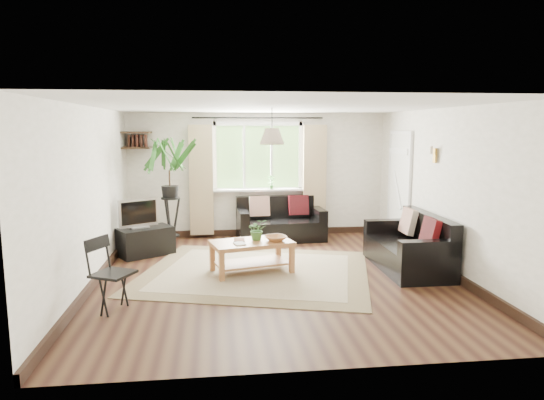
{
  "coord_description": "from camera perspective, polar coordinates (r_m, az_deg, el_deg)",
  "views": [
    {
      "loc": [
        -0.83,
        -6.66,
        2.11
      ],
      "look_at": [
        0.0,
        0.4,
        1.05
      ],
      "focal_mm": 32.0,
      "sensor_mm": 36.0,
      "label": 1
    }
  ],
  "objects": [
    {
      "name": "sill_plant",
      "position": [
        9.42,
        -0.08,
        2.11
      ],
      "size": [
        0.14,
        0.1,
        0.27
      ],
      "primitive_type": "imported",
      "color": "#2D6023",
      "rests_on": "window"
    },
    {
      "name": "wall_left",
      "position": [
        6.93,
        -20.58,
        0.38
      ],
      "size": [
        0.02,
        5.5,
        2.4
      ],
      "primitive_type": "cube",
      "color": "beige",
      "rests_on": "floor"
    },
    {
      "name": "floor",
      "position": [
        7.04,
        0.39,
        -8.96
      ],
      "size": [
        5.5,
        5.5,
        0.0
      ],
      "primitive_type": "plane",
      "color": "black",
      "rests_on": "ground"
    },
    {
      "name": "wall_back",
      "position": [
        9.5,
        -1.67,
        2.98
      ],
      "size": [
        5.0,
        0.02,
        2.4
      ],
      "primitive_type": "cube",
      "color": "beige",
      "rests_on": "floor"
    },
    {
      "name": "pendant_lamp",
      "position": [
        7.11,
        0.0,
        7.99
      ],
      "size": [
        0.36,
        0.36,
        0.54
      ],
      "primitive_type": null,
      "color": "beige",
      "rests_on": "ceiling"
    },
    {
      "name": "rug",
      "position": [
        7.23,
        -1.92,
        -8.43
      ],
      "size": [
        3.87,
        3.55,
        0.02
      ],
      "primitive_type": "cube",
      "rotation": [
        0.0,
        0.0,
        -0.27
      ],
      "color": "beige",
      "rests_on": "floor"
    },
    {
      "name": "book_a",
      "position": [
        6.92,
        -4.45,
        -5.18
      ],
      "size": [
        0.2,
        0.24,
        0.02
      ],
      "primitive_type": "imported",
      "rotation": [
        0.0,
        0.0,
        0.22
      ],
      "color": "white",
      "rests_on": "coffee_table"
    },
    {
      "name": "corner_shelf",
      "position": [
        9.28,
        -15.62,
        6.81
      ],
      "size": [
        0.5,
        0.5,
        0.34
      ],
      "primitive_type": null,
      "color": "black",
      "rests_on": "wall_back"
    },
    {
      "name": "bowl",
      "position": [
        7.11,
        0.43,
        -4.53
      ],
      "size": [
        0.4,
        0.4,
        0.08
      ],
      "primitive_type": "imported",
      "rotation": [
        0.0,
        0.0,
        0.38
      ],
      "color": "#A16637",
      "rests_on": "coffee_table"
    },
    {
      "name": "book_b",
      "position": [
        7.15,
        -4.5,
        -4.71
      ],
      "size": [
        0.17,
        0.22,
        0.02
      ],
      "primitive_type": "imported",
      "rotation": [
        0.0,
        0.0,
        -0.04
      ],
      "color": "brown",
      "rests_on": "coffee_table"
    },
    {
      "name": "sofa_right",
      "position": [
        7.58,
        15.65,
        -4.92
      ],
      "size": [
        1.68,
        0.84,
        0.79
      ],
      "primitive_type": null,
      "rotation": [
        0.0,
        0.0,
        -1.57
      ],
      "color": "black",
      "rests_on": "floor"
    },
    {
      "name": "sofa_back",
      "position": [
        9.2,
        1.04,
        -2.35
      ],
      "size": [
        1.67,
        0.91,
        0.76
      ],
      "primitive_type": null,
      "rotation": [
        0.0,
        0.0,
        0.06
      ],
      "color": "black",
      "rests_on": "floor"
    },
    {
      "name": "table_plant",
      "position": [
        7.15,
        -1.76,
        -3.49
      ],
      "size": [
        0.33,
        0.3,
        0.31
      ],
      "primitive_type": "imported",
      "rotation": [
        0.0,
        0.0,
        0.22
      ],
      "color": "#36692A",
      "rests_on": "coffee_table"
    },
    {
      "name": "tv",
      "position": [
        8.31,
        -15.45,
        -1.45
      ],
      "size": [
        0.68,
        0.54,
        0.51
      ],
      "primitive_type": null,
      "rotation": [
        0.0,
        0.0,
        0.55
      ],
      "color": "#A5A5AA",
      "rests_on": "tv_stand"
    },
    {
      "name": "wall_front",
      "position": [
        4.11,
        5.18,
        -4.39
      ],
      "size": [
        5.0,
        0.02,
        2.4
      ],
      "primitive_type": "cube",
      "color": "beige",
      "rests_on": "floor"
    },
    {
      "name": "window",
      "position": [
        9.43,
        -1.65,
        5.07
      ],
      "size": [
        2.5,
        0.16,
        2.16
      ],
      "primitive_type": null,
      "color": "white",
      "rests_on": "wall_back"
    },
    {
      "name": "ceiling",
      "position": [
        6.72,
        0.41,
        10.94
      ],
      "size": [
        5.5,
        5.5,
        0.0
      ],
      "primitive_type": "plane",
      "rotation": [
        3.14,
        0.0,
        0.0
      ],
      "color": "white",
      "rests_on": "floor"
    },
    {
      "name": "folding_chair",
      "position": [
        5.94,
        -18.18,
        -8.4
      ],
      "size": [
        0.6,
        0.6,
        0.86
      ],
      "primitive_type": null,
      "rotation": [
        0.0,
        0.0,
        1.1
      ],
      "color": "black",
      "rests_on": "floor"
    },
    {
      "name": "coffee_table",
      "position": [
        7.16,
        -2.4,
        -6.7
      ],
      "size": [
        1.27,
        0.9,
        0.47
      ],
      "primitive_type": null,
      "rotation": [
        0.0,
        0.0,
        0.25
      ],
      "color": "brown",
      "rests_on": "floor"
    },
    {
      "name": "wall_sconce",
      "position": [
        7.7,
        18.44,
        5.29
      ],
      "size": [
        0.12,
        0.12,
        0.28
      ],
      "primitive_type": null,
      "color": "beige",
      "rests_on": "wall_right"
    },
    {
      "name": "palm_stand",
      "position": [
        8.68,
        -11.9,
        0.79
      ],
      "size": [
        0.85,
        0.85,
        1.95
      ],
      "primitive_type": null,
      "rotation": [
        0.0,
        0.0,
        -0.13
      ],
      "color": "black",
      "rests_on": "floor"
    },
    {
      "name": "tv_stand",
      "position": [
        8.39,
        -14.64,
        -4.72
      ],
      "size": [
        0.99,
        0.87,
        0.47
      ],
      "primitive_type": "cube",
      "rotation": [
        0.0,
        0.0,
        0.55
      ],
      "color": "black",
      "rests_on": "floor"
    },
    {
      "name": "wall_right",
      "position": [
        7.51,
        19.69,
        1.01
      ],
      "size": [
        0.02,
        5.5,
        2.4
      ],
      "primitive_type": "cube",
      "color": "beige",
      "rests_on": "floor"
    },
    {
      "name": "door",
      "position": [
        9.06,
        14.71,
        1.17
      ],
      "size": [
        0.06,
        0.96,
        2.06
      ],
      "primitive_type": "cube",
      "color": "silver",
      "rests_on": "wall_right"
    }
  ]
}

